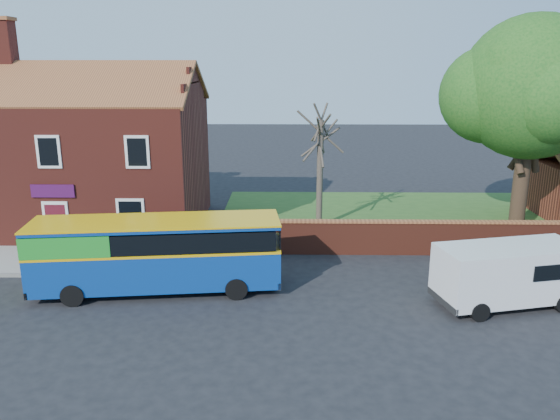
{
  "coord_description": "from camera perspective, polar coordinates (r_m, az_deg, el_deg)",
  "views": [
    {
      "loc": [
        3.82,
        -16.62,
        8.54
      ],
      "look_at": [
        3.44,
        5.0,
        2.62
      ],
      "focal_mm": 35.0,
      "sensor_mm": 36.0,
      "label": 1
    }
  ],
  "objects": [
    {
      "name": "ground",
      "position": [
        19.07,
        -10.89,
        -11.58
      ],
      "size": [
        120.0,
        120.0,
        0.0
      ],
      "primitive_type": "plane",
      "color": "black",
      "rests_on": "ground"
    },
    {
      "name": "pavement",
      "position": [
        26.25,
        -23.49,
        -4.85
      ],
      "size": [
        18.0,
        3.5,
        0.12
      ],
      "primitive_type": "cube",
      "color": "gray",
      "rests_on": "ground"
    },
    {
      "name": "kerb",
      "position": [
        24.77,
        -25.12,
        -6.19
      ],
      "size": [
        18.0,
        0.15,
        0.14
      ],
      "primitive_type": "cube",
      "color": "slate",
      "rests_on": "ground"
    },
    {
      "name": "grass_strip",
      "position": [
        32.15,
        17.55,
        -0.78
      ],
      "size": [
        26.0,
        12.0,
        0.04
      ],
      "primitive_type": "cube",
      "color": "#426B28",
      "rests_on": "ground"
    },
    {
      "name": "shop_building",
      "position": [
        30.56,
        -19.86,
        4.75
      ],
      "size": [
        12.3,
        8.13,
        10.5
      ],
      "color": "maroon",
      "rests_on": "ground"
    },
    {
      "name": "boundary_wall",
      "position": [
        26.49,
        21.26,
        -2.72
      ],
      "size": [
        22.0,
        0.38,
        1.6
      ],
      "color": "maroon",
      "rests_on": "ground"
    },
    {
      "name": "bus",
      "position": [
        21.19,
        -13.51,
        -4.24
      ],
      "size": [
        9.43,
        3.38,
        2.81
      ],
      "rotation": [
        0.0,
        0.0,
        0.12
      ],
      "color": "navy",
      "rests_on": "ground"
    },
    {
      "name": "van_near",
      "position": [
        21.2,
        22.8,
        -6.04
      ],
      "size": [
        5.42,
        3.13,
        2.24
      ],
      "rotation": [
        0.0,
        0.0,
        0.23
      ],
      "color": "white",
      "rests_on": "ground"
    },
    {
      "name": "large_tree",
      "position": [
        30.05,
        24.81,
        11.14
      ],
      "size": [
        8.85,
        7.0,
        10.8
      ],
      "color": "black",
      "rests_on": "ground"
    },
    {
      "name": "bare_tree",
      "position": [
        28.3,
        4.2,
        4.34
      ],
      "size": [
        2.32,
        2.76,
        6.18
      ],
      "color": "#4C4238",
      "rests_on": "ground"
    }
  ]
}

